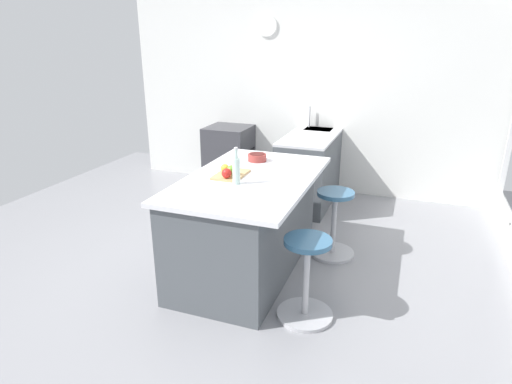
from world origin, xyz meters
TOP-DOWN VIEW (x-y plane):
  - ground_plane at (0.00, 0.00)m, footprint 6.85×6.85m
  - interior_partition_left at (-2.64, -0.00)m, footprint 0.15×5.07m
  - sink_cabinet at (-2.29, 0.26)m, footprint 1.81×0.60m
  - oven_range at (-2.29, -0.99)m, footprint 0.60×0.61m
  - kitchen_island at (-0.13, 0.13)m, footprint 1.76×1.07m
  - stool_by_window at (-0.68, 0.84)m, footprint 0.44×0.44m
  - stool_middle at (0.42, 0.84)m, footprint 0.44×0.44m
  - cutting_board at (-0.10, 0.00)m, footprint 0.36×0.24m
  - apple_green at (-0.06, 0.02)m, footprint 0.09×0.09m
  - apple_yellow at (-0.12, -0.07)m, footprint 0.07×0.07m
  - apple_red at (0.04, 0.02)m, footprint 0.09×0.09m
  - water_bottle at (0.10, 0.14)m, footprint 0.06×0.06m
  - fruit_bowl at (-0.63, 0.05)m, footprint 0.18×0.18m

SIDE VIEW (x-z plane):
  - ground_plane at x=0.00m, z-range 0.00..0.00m
  - stool_by_window at x=-0.68m, z-range -0.02..0.65m
  - stool_middle at x=0.42m, z-range -0.02..0.65m
  - oven_range at x=-2.29m, z-range 0.00..0.87m
  - sink_cabinet at x=-2.29m, z-range -0.13..1.05m
  - kitchen_island at x=-0.13m, z-range 0.01..0.92m
  - cutting_board at x=-0.10m, z-range 0.91..0.93m
  - fruit_bowl at x=-0.63m, z-range 0.91..0.99m
  - apple_yellow at x=-0.12m, z-range 0.93..1.01m
  - apple_red at x=0.04m, z-range 0.93..1.02m
  - apple_green at x=-0.06m, z-range 0.93..1.02m
  - water_bottle at x=0.10m, z-range 0.88..1.19m
  - interior_partition_left at x=-2.64m, z-range 0.00..2.72m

